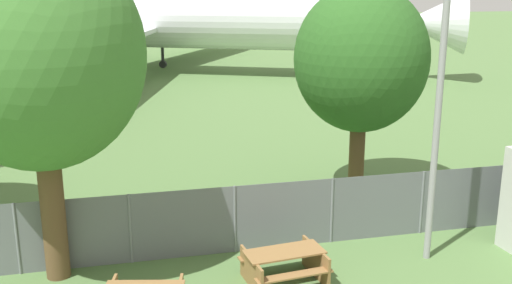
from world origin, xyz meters
name	(u,v)px	position (x,y,z in m)	size (l,w,h in m)	color
perimeter_fence	(332,211)	(0.00, 10.04, 0.87)	(56.07, 0.07, 1.74)	slate
airplane	(165,20)	(-1.44, 41.29, 3.86)	(39.79, 32.31, 12.09)	silver
picnic_bench_open_grass	(284,263)	(-1.78, 8.24, 0.47)	(1.91, 1.59, 0.76)	olive
tree_left_of_cabin	(361,60)	(2.03, 13.32, 4.30)	(4.07, 4.07, 6.56)	brown
tree_behind_benches	(38,56)	(-6.76, 9.72, 5.07)	(4.49, 4.49, 7.57)	brown
light_mast	(442,69)	(1.98, 8.63, 4.67)	(0.44, 0.44, 7.62)	#99999E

